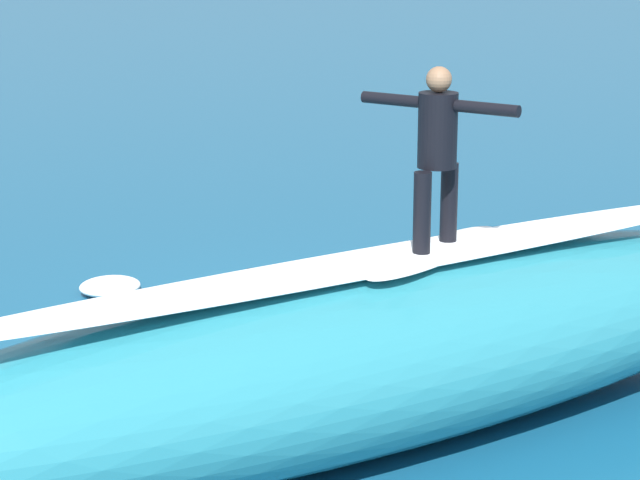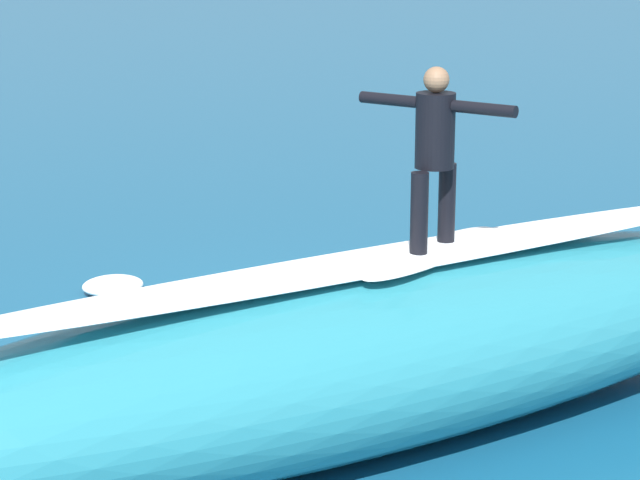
# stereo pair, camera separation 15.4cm
# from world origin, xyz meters

# --- Properties ---
(ground_plane) EXTENTS (120.00, 120.00, 0.00)m
(ground_plane) POSITION_xyz_m (0.00, 0.00, 0.00)
(ground_plane) COLOR #145175
(wave_crest) EXTENTS (10.15, 5.01, 1.51)m
(wave_crest) POSITION_xyz_m (-0.04, 2.72, 0.76)
(wave_crest) COLOR teal
(wave_crest) RESTS_ON ground_plane
(wave_foam_lip) EXTENTS (8.31, 3.23, 0.08)m
(wave_foam_lip) POSITION_xyz_m (-0.04, 2.72, 1.55)
(wave_foam_lip) COLOR white
(wave_foam_lip) RESTS_ON wave_crest
(surfboard_riding) EXTENTS (1.92, 1.74, 0.07)m
(surfboard_riding) POSITION_xyz_m (-0.49, 2.58, 1.54)
(surfboard_riding) COLOR silver
(surfboard_riding) RESTS_ON wave_crest
(surfer_riding) EXTENTS (1.01, 1.16, 1.53)m
(surfer_riding) POSITION_xyz_m (-0.49, 2.58, 2.47)
(surfer_riding) COLOR black
(surfer_riding) RESTS_ON surfboard_riding
(surfboard_paddling) EXTENTS (2.00, 2.00, 0.10)m
(surfboard_paddling) POSITION_xyz_m (0.52, -1.07, 0.05)
(surfboard_paddling) COLOR #EAE5C6
(surfboard_paddling) RESTS_ON ground_plane
(surfer_paddling) EXTENTS (1.21, 1.21, 0.28)m
(surfer_paddling) POSITION_xyz_m (0.43, -1.16, 0.22)
(surfer_paddling) COLOR black
(surfer_paddling) RESTS_ON surfboard_paddling
(foam_patch_near) EXTENTS (1.01, 1.00, 0.18)m
(foam_patch_near) POSITION_xyz_m (1.82, -1.95, 0.09)
(foam_patch_near) COLOR white
(foam_patch_near) RESTS_ON ground_plane
(foam_patch_mid) EXTENTS (1.37, 1.36, 0.12)m
(foam_patch_mid) POSITION_xyz_m (2.77, 0.39, 0.06)
(foam_patch_mid) COLOR white
(foam_patch_mid) RESTS_ON ground_plane
(foam_patch_far) EXTENTS (1.32, 1.20, 0.18)m
(foam_patch_far) POSITION_xyz_m (-1.24, -1.17, 0.09)
(foam_patch_far) COLOR white
(foam_patch_far) RESTS_ON ground_plane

